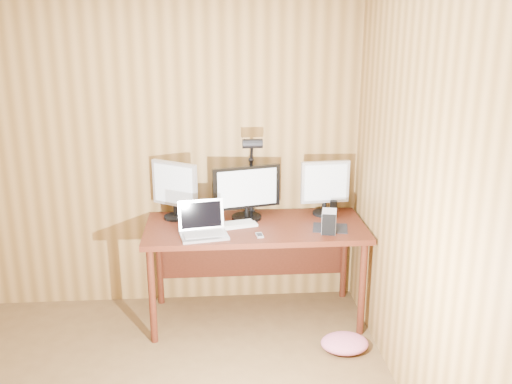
{
  "coord_description": "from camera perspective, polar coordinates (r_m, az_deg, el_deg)",
  "views": [
    {
      "loc": [
        0.64,
        -2.26,
        2.2
      ],
      "look_at": [
        0.93,
        1.58,
        1.02
      ],
      "focal_mm": 40.0,
      "sensor_mm": 36.0,
      "label": 1
    }
  ],
  "objects": [
    {
      "name": "desk",
      "position": [
        4.27,
        -0.12,
        -4.55
      ],
      "size": [
        1.6,
        0.7,
        0.75
      ],
      "color": "#481B0F",
      "rests_on": "floor"
    },
    {
      "name": "desk_lamp",
      "position": [
        4.26,
        -0.42,
        2.78
      ],
      "size": [
        0.15,
        0.21,
        0.65
      ],
      "rotation": [
        0.0,
        0.0,
        -0.32
      ],
      "color": "black",
      "rests_on": "desk"
    },
    {
      "name": "speaker",
      "position": [
        4.35,
        7.74,
        -1.7
      ],
      "size": [
        0.05,
        0.05,
        0.13
      ],
      "primitive_type": "cylinder",
      "color": "black",
      "rests_on": "desk"
    },
    {
      "name": "keyboard",
      "position": [
        4.13,
        -3.06,
        -3.38
      ],
      "size": [
        0.47,
        0.25,
        0.02
      ],
      "rotation": [
        0.0,
        0.0,
        0.26
      ],
      "color": "silver",
      "rests_on": "desk"
    },
    {
      "name": "laptop",
      "position": [
        3.99,
        -5.35,
        -3.46
      ],
      "size": [
        0.36,
        0.3,
        0.23
      ],
      "rotation": [
        0.0,
        0.0,
        0.18
      ],
      "color": "silver",
      "rests_on": "desk"
    },
    {
      "name": "phone",
      "position": [
        3.96,
        0.35,
        -4.34
      ],
      "size": [
        0.06,
        0.09,
        0.01
      ],
      "rotation": [
        0.0,
        0.0,
        0.11
      ],
      "color": "silver",
      "rests_on": "desk"
    },
    {
      "name": "monitor_center",
      "position": [
        4.24,
        -0.95,
        0.0
      ],
      "size": [
        0.51,
        0.23,
        0.41
      ],
      "rotation": [
        0.0,
        0.0,
        0.25
      ],
      "color": "black",
      "rests_on": "desk"
    },
    {
      "name": "mousepad",
      "position": [
        4.14,
        7.43,
        -3.59
      ],
      "size": [
        0.28,
        0.25,
        0.0
      ],
      "primitive_type": "cube",
      "rotation": [
        0.0,
        0.0,
        -0.2
      ],
      "color": "black",
      "rests_on": "desk"
    },
    {
      "name": "mouse",
      "position": [
        4.13,
        7.44,
        -3.31
      ],
      "size": [
        0.07,
        0.12,
        0.04
      ],
      "primitive_type": "ellipsoid",
      "rotation": [
        0.0,
        0.0,
        -0.03
      ],
      "color": "black",
      "rests_on": "mousepad"
    },
    {
      "name": "fabric_pile",
      "position": [
        4.11,
        8.85,
        -14.72
      ],
      "size": [
        0.39,
        0.35,
        0.11
      ],
      "primitive_type": null,
      "rotation": [
        0.0,
        0.0,
        -0.27
      ],
      "color": "#C7607C",
      "rests_on": "floor"
    },
    {
      "name": "monitor_right",
      "position": [
        4.36,
        6.92,
        0.58
      ],
      "size": [
        0.37,
        0.18,
        0.42
      ],
      "rotation": [
        0.0,
        0.0,
        0.09
      ],
      "color": "black",
      "rests_on": "desk"
    },
    {
      "name": "hard_drive",
      "position": [
        4.04,
        7.31,
        -2.95
      ],
      "size": [
        0.13,
        0.16,
        0.16
      ],
      "rotation": [
        0.0,
        0.0,
        -0.23
      ],
      "color": "silver",
      "rests_on": "desk"
    },
    {
      "name": "monitor_left",
      "position": [
        4.28,
        -8.13,
        0.36
      ],
      "size": [
        0.34,
        0.24,
        0.44
      ],
      "rotation": [
        0.0,
        0.0,
        -0.58
      ],
      "color": "black",
      "rests_on": "desk"
    },
    {
      "name": "room_shell",
      "position": [
        2.54,
        -18.72,
        -5.92
      ],
      "size": [
        4.0,
        4.0,
        4.0
      ],
      "color": "brown",
      "rests_on": "ground"
    }
  ]
}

